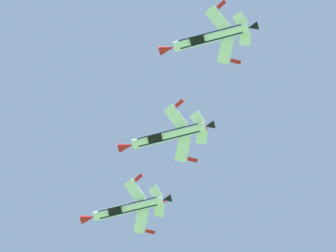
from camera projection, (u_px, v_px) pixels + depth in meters
The scene contains 3 objects.
fighter_jet_lead at pixel (127, 209), 135.75m from camera, with size 10.32×14.66×5.55m.
fighter_jet_left_wing at pixel (167, 136), 128.14m from camera, with size 10.39×14.66×5.44m.
fighter_jet_right_wing at pixel (209, 38), 125.29m from camera, with size 10.50×14.66×5.30m.
Camera 1 is at (-3.01, 0.35, 1.90)m, focal length 85.66 mm.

